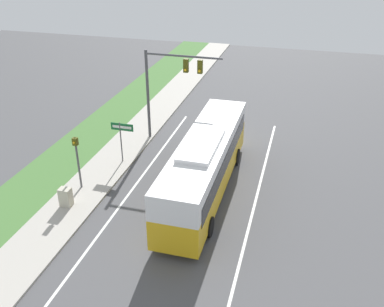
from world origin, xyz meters
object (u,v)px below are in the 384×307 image
at_px(pedestrian_signal, 77,155).
at_px(street_sign, 122,134).
at_px(bus, 205,162).
at_px(signal_gantry, 169,79).
at_px(utility_cabinet, 66,197).

distance_m(pedestrian_signal, street_sign, 3.79).
bearing_deg(street_sign, bus, -18.74).
distance_m(bus, signal_gantry, 7.74).
bearing_deg(pedestrian_signal, utility_cabinet, -85.66).
xyz_separation_m(bus, utility_cabinet, (-6.99, -3.50, -1.37)).
bearing_deg(utility_cabinet, signal_gantry, 73.12).
relative_size(signal_gantry, utility_cabinet, 6.11).
relative_size(bus, pedestrian_signal, 3.71).
bearing_deg(pedestrian_signal, signal_gantry, 68.24).
distance_m(bus, pedestrian_signal, 7.31).
bearing_deg(signal_gantry, street_sign, -115.33).
xyz_separation_m(street_sign, utility_cabinet, (-1.00, -5.53, -1.42)).
height_order(signal_gantry, pedestrian_signal, signal_gantry).
bearing_deg(utility_cabinet, bus, 26.58).
height_order(bus, utility_cabinet, bus).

